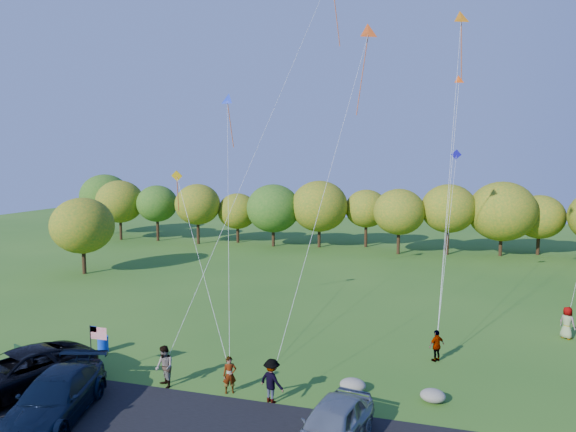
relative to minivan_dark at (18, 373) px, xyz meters
name	(u,v)px	position (x,y,z in m)	size (l,w,h in m)	color
ground	(234,388)	(8.94, 3.22, -0.97)	(140.00, 140.00, 0.00)	#2C5E1A
asphalt_lane	(193,432)	(8.94, -0.78, -0.94)	(44.00, 6.00, 0.06)	black
treeline	(372,209)	(10.64, 39.78, 3.83)	(77.48, 27.99, 8.53)	#3C2516
minivan_dark	(18,373)	(0.00, 0.00, 0.00)	(3.03, 6.57, 1.83)	black
minivan_navy	(55,397)	(3.22, -1.43, -0.04)	(2.45, 6.03, 1.75)	black
minivan_silver	(333,425)	(14.23, -0.33, -0.09)	(1.95, 4.85, 1.65)	#90969A
flyer_a	(230,375)	(8.97, 2.72, -0.14)	(0.61, 0.40, 1.66)	#4C4C59
flyer_b	(164,367)	(5.89, 2.42, -0.01)	(0.94, 0.73, 1.93)	#4C4C59
flyer_c	(272,381)	(11.03, 2.42, -0.02)	(1.23, 0.71, 1.90)	#4C4C59
flyer_d	(437,346)	(17.78, 9.07, -0.15)	(0.97, 0.40, 1.65)	#4C4C59
flyer_e	(567,323)	(25.02, 14.71, -0.04)	(0.92, 0.60, 1.87)	#4C4C59
park_bench	(25,355)	(-2.15, 2.66, -0.46)	(1.69, 0.82, 0.96)	black
trash_barrel	(103,344)	(0.47, 5.36, -0.55)	(0.57, 0.57, 0.85)	blue
flag_assembly	(95,339)	(2.18, 2.54, 0.90)	(0.93, 0.60, 2.50)	black
boulder_near	(353,385)	(14.20, 4.41, -0.68)	(1.18, 0.92, 0.59)	gray
boulder_far	(433,396)	(17.66, 4.36, -0.69)	(1.08, 0.90, 0.56)	slate
kites_aloft	(365,46)	(12.68, 17.50, 16.82)	(24.73, 11.35, 14.64)	#D94D18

